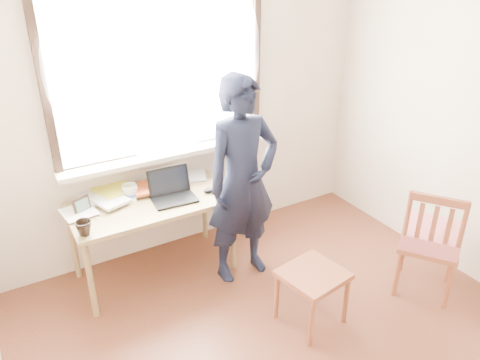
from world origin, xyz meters
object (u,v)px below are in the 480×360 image
laptop (172,191)px  mug_white (130,190)px  work_chair (313,280)px  side_chair (431,238)px  desk (152,209)px  mug_dark (84,228)px  person (243,182)px

laptop → mug_white: size_ratio=2.78×
work_chair → side_chair: side_chair is taller
laptop → side_chair: bearing=-38.5°
desk → side_chair: size_ratio=1.38×
laptop → side_chair: (1.58, -1.26, -0.25)m
desk → mug_white: size_ratio=9.92×
desk → mug_dark: size_ratio=11.12×
laptop → mug_white: 0.34m
mug_white → mug_dark: 0.60m
person → mug_dark: bearing=173.9°
work_chair → laptop: bearing=118.6°
person → mug_white: bearing=145.2°
laptop → work_chair: laptop is taller
laptop → work_chair: 1.29m
work_chair → mug_dark: bearing=146.2°
mug_dark → desk: bearing=21.8°
side_chair → person: 1.50m
mug_dark → person: bearing=-5.6°
side_chair → laptop: bearing=141.5°
mug_dark → work_chair: (1.33, -0.89, -0.38)m
mug_white → work_chair: (0.87, -1.28, -0.37)m
laptop → mug_dark: size_ratio=3.12×
laptop → mug_dark: bearing=-165.1°
desk → mug_white: (-0.11, 0.16, 0.12)m
mug_white → side_chair: size_ratio=0.14×
mug_dark → work_chair: size_ratio=0.24×
mug_white → person: person is taller
mug_white → person: bearing=-34.3°
work_chair → side_chair: bearing=-10.0°
mug_dark → person: person is taller
laptop → person: size_ratio=0.21×
laptop → mug_dark: (-0.74, -0.20, -0.00)m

